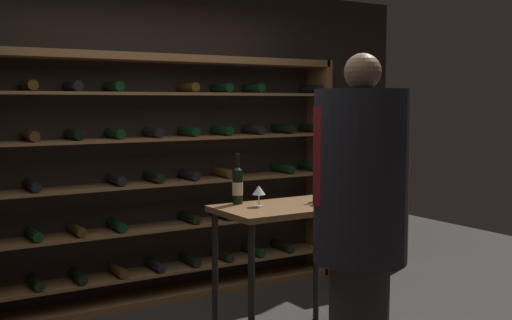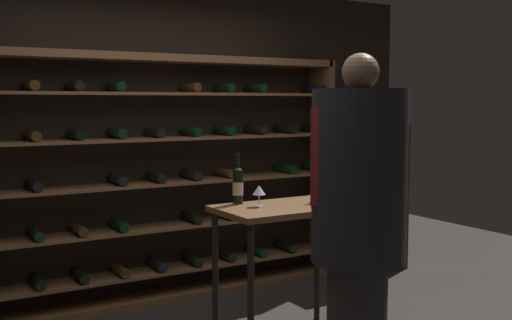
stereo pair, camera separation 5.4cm
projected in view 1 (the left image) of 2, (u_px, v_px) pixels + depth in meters
name	position (u px, v px, depth m)	size (l,w,h in m)	color
back_wall	(138.00, 140.00, 5.30)	(5.51, 0.10, 2.67)	black
wine_rack	(170.00, 179.00, 5.25)	(3.15, 0.32, 2.04)	brown
tasting_table	(287.00, 225.00, 4.30)	(0.97, 0.58, 0.96)	brown
person_guest_plum_blouse	(360.00, 219.00, 3.27)	(0.50, 0.49, 1.91)	#282828
display_cabinet	(377.00, 196.00, 6.26)	(0.44, 0.36, 1.44)	#4C2D1E
wine_bottle_red_label	(238.00, 185.00, 4.33)	(0.07, 0.07, 0.35)	black
wine_bottle_black_capsule	(328.00, 181.00, 4.55)	(0.08, 0.08, 0.37)	black
wine_glass_stemmed_left	(259.00, 191.00, 4.22)	(0.09, 0.09, 0.14)	silver
wine_glass_stemmed_right	(320.00, 190.00, 4.31)	(0.08, 0.08, 0.14)	silver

